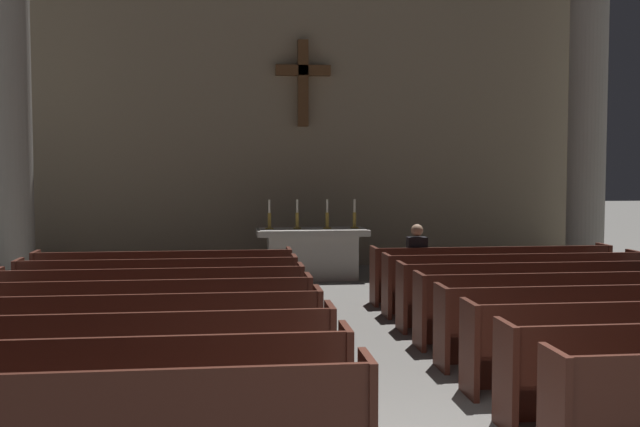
{
  "coord_description": "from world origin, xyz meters",
  "views": [
    {
      "loc": [
        -1.68,
        -5.39,
        2.31
      ],
      "look_at": [
        0.0,
        8.66,
        1.4
      ],
      "focal_mm": 43.84,
      "sensor_mm": 36.0,
      "label": 1
    }
  ],
  "objects_px": {
    "pew_left_row_7": "(159,290)",
    "pew_left_row_8": "(165,280)",
    "candlestick_outer_right": "(354,219)",
    "pew_left_row_6": "(153,302)",
    "altar": "(312,253)",
    "pew_left_row_5": "(145,317)",
    "column_left_third": "(10,104)",
    "column_right_third": "(588,109)",
    "candlestick_inner_right": "(327,219)",
    "pew_left_row_3": "(122,359)",
    "pew_right_row_6": "(539,294)",
    "candlestick_inner_left": "(297,220)",
    "pew_right_row_4": "(609,323)",
    "lone_worshipper": "(416,262)",
    "pew_right_row_5": "(571,307)",
    "pew_right_row_7": "(513,283)",
    "pew_left_row_4": "(135,335)",
    "pew_left_row_2": "(106,390)",
    "candlestick_outer_left": "(269,220)",
    "pew_right_row_8": "(491,274)"
  },
  "relations": [
    {
      "from": "pew_left_row_3",
      "to": "pew_right_row_8",
      "type": "height_order",
      "value": "same"
    },
    {
      "from": "pew_left_row_4",
      "to": "candlestick_outer_left",
      "type": "bearing_deg",
      "value": 75.45
    },
    {
      "from": "pew_left_row_7",
      "to": "candlestick_outer_right",
      "type": "distance_m",
      "value": 5.34
    },
    {
      "from": "pew_left_row_3",
      "to": "candlestick_outer_right",
      "type": "height_order",
      "value": "candlestick_outer_right"
    },
    {
      "from": "column_right_third",
      "to": "candlestick_inner_left",
      "type": "height_order",
      "value": "column_right_third"
    },
    {
      "from": "pew_left_row_5",
      "to": "altar",
      "type": "xyz_separation_m",
      "value": [
        2.66,
        5.98,
        0.06
      ]
    },
    {
      "from": "pew_left_row_5",
      "to": "pew_left_row_7",
      "type": "relative_size",
      "value": 1.0
    },
    {
      "from": "pew_left_row_3",
      "to": "pew_left_row_7",
      "type": "distance_m",
      "value": 4.03
    },
    {
      "from": "pew_right_row_4",
      "to": "candlestick_outer_right",
      "type": "height_order",
      "value": "candlestick_outer_right"
    },
    {
      "from": "pew_left_row_3",
      "to": "pew_right_row_5",
      "type": "bearing_deg",
      "value": 20.73
    },
    {
      "from": "pew_right_row_4",
      "to": "lone_worshipper",
      "type": "relative_size",
      "value": 3.03
    },
    {
      "from": "pew_right_row_8",
      "to": "candlestick_inner_left",
      "type": "distance_m",
      "value": 4.24
    },
    {
      "from": "pew_left_row_6",
      "to": "column_right_third",
      "type": "height_order",
      "value": "column_right_third"
    },
    {
      "from": "column_right_third",
      "to": "pew_left_row_5",
      "type": "bearing_deg",
      "value": -144.18
    },
    {
      "from": "pew_left_row_3",
      "to": "pew_left_row_6",
      "type": "bearing_deg",
      "value": 90.0
    },
    {
      "from": "lone_worshipper",
      "to": "pew_left_row_2",
      "type": "bearing_deg",
      "value": -123.65
    },
    {
      "from": "column_left_third",
      "to": "altar",
      "type": "distance_m",
      "value": 6.43
    },
    {
      "from": "pew_left_row_4",
      "to": "pew_left_row_7",
      "type": "relative_size",
      "value": 1.0
    },
    {
      "from": "pew_left_row_7",
      "to": "pew_left_row_8",
      "type": "height_order",
      "value": "same"
    },
    {
      "from": "candlestick_inner_right",
      "to": "lone_worshipper",
      "type": "height_order",
      "value": "candlestick_inner_right"
    },
    {
      "from": "pew_left_row_5",
      "to": "pew_left_row_8",
      "type": "height_order",
      "value": "same"
    },
    {
      "from": "pew_left_row_4",
      "to": "lone_worshipper",
      "type": "xyz_separation_m",
      "value": [
        4.05,
        4.07,
        0.22
      ]
    },
    {
      "from": "candlestick_inner_left",
      "to": "pew_left_row_3",
      "type": "bearing_deg",
      "value": -106.47
    },
    {
      "from": "candlestick_outer_right",
      "to": "pew_left_row_6",
      "type": "bearing_deg",
      "value": -125.27
    },
    {
      "from": "pew_left_row_4",
      "to": "lone_worshipper",
      "type": "relative_size",
      "value": 3.03
    },
    {
      "from": "pew_left_row_7",
      "to": "altar",
      "type": "bearing_deg",
      "value": 56.08
    },
    {
      "from": "pew_left_row_6",
      "to": "altar",
      "type": "distance_m",
      "value": 5.64
    },
    {
      "from": "pew_right_row_7",
      "to": "altar",
      "type": "height_order",
      "value": "altar"
    },
    {
      "from": "pew_left_row_5",
      "to": "column_left_third",
      "type": "xyz_separation_m",
      "value": [
        -3.07,
        6.06,
        2.95
      ]
    },
    {
      "from": "pew_left_row_2",
      "to": "candlestick_inner_right",
      "type": "xyz_separation_m",
      "value": [
        2.96,
        9.0,
        0.71
      ]
    },
    {
      "from": "pew_left_row_3",
      "to": "column_right_third",
      "type": "distance_m",
      "value": 12.03
    },
    {
      "from": "pew_left_row_7",
      "to": "column_left_third",
      "type": "bearing_deg",
      "value": 127.22
    },
    {
      "from": "column_right_third",
      "to": "candlestick_inner_left",
      "type": "bearing_deg",
      "value": -179.17
    },
    {
      "from": "column_right_third",
      "to": "candlestick_inner_right",
      "type": "relative_size",
      "value": 12.08
    },
    {
      "from": "pew_right_row_5",
      "to": "pew_right_row_7",
      "type": "height_order",
      "value": "same"
    },
    {
      "from": "pew_left_row_8",
      "to": "pew_right_row_7",
      "type": "xyz_separation_m",
      "value": [
        5.33,
        -1.01,
        0.0
      ]
    },
    {
      "from": "pew_left_row_8",
      "to": "altar",
      "type": "bearing_deg",
      "value": 47.94
    },
    {
      "from": "candlestick_outer_left",
      "to": "pew_left_row_2",
      "type": "bearing_deg",
      "value": -101.39
    },
    {
      "from": "pew_left_row_7",
      "to": "candlestick_inner_right",
      "type": "height_order",
      "value": "candlestick_inner_right"
    },
    {
      "from": "pew_left_row_5",
      "to": "pew_left_row_3",
      "type": "bearing_deg",
      "value": -90.0
    },
    {
      "from": "pew_right_row_4",
      "to": "pew_right_row_6",
      "type": "relative_size",
      "value": 1.0
    },
    {
      "from": "pew_left_row_2",
      "to": "pew_right_row_5",
      "type": "relative_size",
      "value": 1.0
    },
    {
      "from": "pew_right_row_8",
      "to": "candlestick_inner_left",
      "type": "relative_size",
      "value": 6.87
    },
    {
      "from": "pew_right_row_6",
      "to": "pew_left_row_4",
      "type": "bearing_deg",
      "value": -159.27
    },
    {
      "from": "candlestick_inner_left",
      "to": "candlestick_outer_right",
      "type": "height_order",
      "value": "same"
    },
    {
      "from": "candlestick_inner_right",
      "to": "pew_left_row_7",
      "type": "bearing_deg",
      "value": -126.81
    },
    {
      "from": "pew_right_row_6",
      "to": "candlestick_inner_left",
      "type": "xyz_separation_m",
      "value": [
        -2.96,
        4.97,
        0.71
      ]
    },
    {
      "from": "pew_right_row_4",
      "to": "lone_worshipper",
      "type": "xyz_separation_m",
      "value": [
        -1.27,
        4.07,
        0.22
      ]
    },
    {
      "from": "pew_right_row_4",
      "to": "pew_right_row_5",
      "type": "bearing_deg",
      "value": 90.0
    },
    {
      "from": "pew_left_row_4",
      "to": "column_left_third",
      "type": "relative_size",
      "value": 0.57
    }
  ]
}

